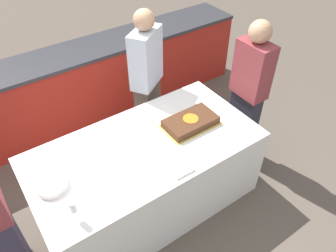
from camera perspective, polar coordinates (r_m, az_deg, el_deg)
ground_plane at (r=3.34m, az=-3.45°, el=-12.76°), size 14.00×14.00×0.00m
back_counter at (r=4.10m, az=-15.61°, el=6.49°), size 4.40×0.58×0.92m
dining_table at (r=3.04m, az=-3.74°, el=-8.54°), size 1.97×1.00×0.76m
cake at (r=2.93m, az=3.94°, el=0.73°), size 0.51×0.31×0.08m
plate_stack at (r=2.59m, az=-19.62°, el=-9.67°), size 0.23×0.23×0.05m
wine_glass at (r=2.29m, az=-16.18°, el=-13.53°), size 0.06×0.06×0.18m
side_plate_near_cake at (r=3.10m, az=-0.41°, el=2.63°), size 0.17×0.17×0.00m
utensil_pile at (r=2.56m, az=2.48°, el=-7.73°), size 0.17×0.11×0.02m
person_cutting_cake at (r=3.40m, az=-3.67°, el=7.61°), size 0.43×0.38×1.59m
person_seated_right at (r=3.34m, az=13.79°, el=5.64°), size 0.21×0.35×1.56m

